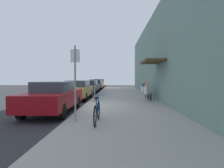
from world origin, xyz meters
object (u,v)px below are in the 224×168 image
(cafe_chair_0, at_px, (147,93))
(cafe_chair_1, at_px, (145,92))
(parked_car_3, at_px, (96,84))
(cafe_chair_2, at_px, (143,91))
(seated_patron_0, at_px, (148,90))
(seated_patron_2, at_px, (144,89))
(street_sign, at_px, (75,77))
(parking_meter, at_px, (95,90))
(parked_car_1, at_px, (78,90))
(parked_car_0, at_px, (54,97))
(bicycle_0, at_px, (97,112))
(parked_car_4, at_px, (99,83))
(parked_car_2, at_px, (89,86))
(seated_patron_1, at_px, (146,89))

(cafe_chair_0, relative_size, cafe_chair_1, 1.00)
(parked_car_3, distance_m, cafe_chair_2, 12.82)
(seated_patron_0, bearing_deg, seated_patron_2, 90.01)
(street_sign, bearing_deg, seated_patron_0, 59.24)
(seated_patron_0, xyz_separation_m, cafe_chair_2, (-0.06, 1.72, -0.19))
(cafe_chair_1, bearing_deg, cafe_chair_0, -89.89)
(parking_meter, bearing_deg, parked_car_1, 124.41)
(seated_patron_0, bearing_deg, parked_car_0, -143.80)
(bicycle_0, distance_m, cafe_chair_0, 6.51)
(seated_patron_2, bearing_deg, cafe_chair_0, -91.92)
(parked_car_0, height_order, street_sign, street_sign)
(parked_car_4, distance_m, cafe_chair_1, 18.67)
(seated_patron_0, xyz_separation_m, cafe_chair_1, (-0.06, 0.96, -0.19))
(parking_meter, height_order, seated_patron_2, parking_meter)
(parked_car_1, distance_m, parked_car_2, 5.83)
(parked_car_1, distance_m, parked_car_4, 17.39)
(parked_car_1, distance_m, parking_meter, 2.75)
(street_sign, bearing_deg, seated_patron_1, 62.94)
(seated_patron_1, distance_m, seated_patron_2, 0.77)
(parked_car_4, relative_size, parking_meter, 3.33)
(parked_car_0, bearing_deg, parking_meter, 62.28)
(parked_car_1, height_order, seated_patron_1, parked_car_1)
(parked_car_0, relative_size, parking_meter, 3.33)
(cafe_chair_0, bearing_deg, parked_car_0, -143.58)
(parked_car_3, bearing_deg, bicycle_0, -83.40)
(cafe_chair_1, bearing_deg, parked_car_3, 111.19)
(parked_car_0, distance_m, cafe_chair_1, 6.70)
(cafe_chair_1, relative_size, seated_patron_1, 0.67)
(parked_car_2, xyz_separation_m, parking_meter, (1.55, -8.09, 0.18))
(parked_car_3, xyz_separation_m, parking_meter, (1.55, -14.24, 0.17))
(parked_car_2, distance_m, cafe_chair_2, 7.51)
(parked_car_2, xyz_separation_m, parked_car_4, (0.00, 11.56, 0.02))
(seated_patron_0, height_order, seated_patron_1, same)
(parked_car_2, distance_m, bicycle_0, 13.57)
(parked_car_2, relative_size, seated_patron_2, 3.41)
(seated_patron_1, bearing_deg, bicycle_0, -111.24)
(parking_meter, distance_m, cafe_chair_0, 3.42)
(parking_meter, bearing_deg, parked_car_3, 96.21)
(parked_car_2, height_order, cafe_chair_1, parked_car_2)
(bicycle_0, distance_m, cafe_chair_1, 7.40)
(parked_car_4, distance_m, street_sign, 24.84)
(parked_car_0, xyz_separation_m, seated_patron_1, (4.95, 4.58, 0.07))
(parked_car_3, xyz_separation_m, bicycle_0, (2.26, -19.53, -0.24))
(parked_car_2, xyz_separation_m, street_sign, (1.50, -13.21, 0.94))
(cafe_chair_1, height_order, seated_patron_2, seated_patron_2)
(cafe_chair_1, relative_size, cafe_chair_2, 1.00)
(cafe_chair_0, bearing_deg, cafe_chair_2, 90.04)
(parked_car_0, distance_m, street_sign, 2.79)
(bicycle_0, bearing_deg, street_sign, 167.71)
(parked_car_3, xyz_separation_m, cafe_chair_0, (4.89, -13.58, -0.09))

